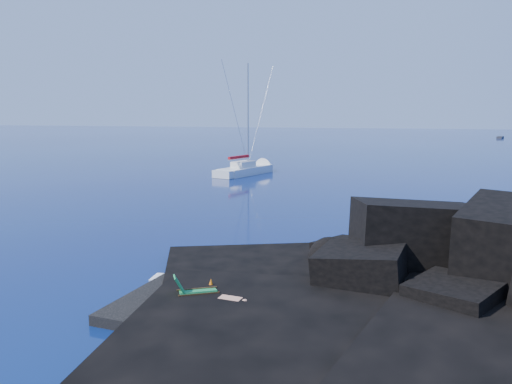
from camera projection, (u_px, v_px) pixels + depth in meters
ground at (124, 302)px, 17.51m from camera, size 400.00×400.00×0.00m
headland at (511, 309)px, 16.94m from camera, size 24.00×24.00×3.60m
beach at (251, 310)px, 16.80m from camera, size 9.08×6.86×0.70m
surf_foam at (292, 271)px, 20.95m from camera, size 10.00×8.00×0.06m
sailboat at (246, 174)px, 53.68m from camera, size 5.75×11.43×11.80m
deck_chair at (198, 286)px, 16.73m from camera, size 1.54×1.24×0.97m
towel at (230, 305)px, 16.26m from camera, size 1.87×1.04×0.05m
sunbather at (230, 301)px, 16.23m from camera, size 1.74×0.69×0.27m
marker_cone at (211, 285)px, 17.49m from camera, size 0.41×0.41×0.49m
distant_boat_a at (500, 138)px, 127.94m from camera, size 2.40×4.12×0.52m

